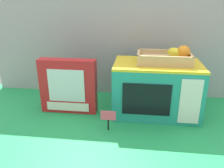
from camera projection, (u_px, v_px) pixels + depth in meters
name	position (u px, v px, depth m)	size (l,w,h in m)	color
ground_plane	(114.00, 113.00, 1.24)	(1.70, 1.70, 0.00)	#219E54
display_back_panel	(119.00, 37.00, 1.38)	(1.61, 0.03, 0.72)	#A0A3A8
toy_microwave	(156.00, 88.00, 1.20)	(0.44, 0.27, 0.28)	teal
food_groups_crate	(167.00, 58.00, 1.14)	(0.26, 0.16, 0.09)	tan
cookie_set_box	(68.00, 86.00, 1.21)	(0.30, 0.07, 0.29)	red
price_sign	(108.00, 118.00, 1.05)	(0.07, 0.01, 0.10)	black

